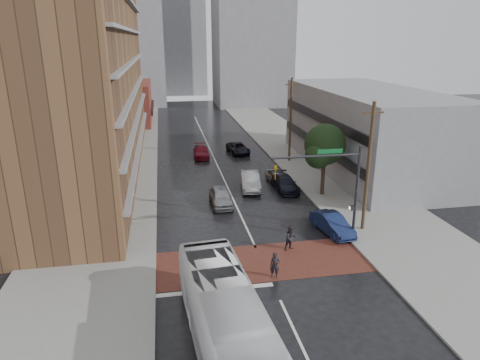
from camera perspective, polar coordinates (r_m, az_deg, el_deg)
ground at (r=28.72m, az=3.22°, el=-11.34°), size 160.00×160.00×0.00m
crosswalk at (r=29.14m, az=2.99°, el=-10.85°), size 14.00×5.00×0.02m
sidewalk_west at (r=51.52m, az=-15.99°, el=1.66°), size 9.00×90.00×0.15m
sidewalk_east at (r=54.13m, az=8.99°, el=2.94°), size 9.00×90.00×0.15m
apartment_block at (r=48.91m, az=-20.61°, el=16.96°), size 10.00×44.00×28.00m
storefront_west at (r=79.20m, az=-14.74°, el=9.94°), size 8.00×16.00×7.00m
building_east at (r=50.58m, az=16.48°, el=6.49°), size 11.00×26.00×9.00m
distant_tower_west at (r=102.58m, az=-15.57°, el=18.66°), size 18.00×16.00×32.00m
distant_tower_east at (r=98.38m, az=1.57°, el=20.49°), size 16.00×14.00×36.00m
distant_tower_center at (r=119.42m, az=-7.72°, el=17.07°), size 12.00×10.00×24.00m
street_tree at (r=40.21m, az=11.25°, el=4.33°), size 4.20×4.10×6.90m
signal_mast at (r=30.74m, az=12.96°, el=-0.11°), size 6.50×0.30×7.20m
utility_pole_near at (r=33.15m, az=16.72°, el=1.65°), size 1.60×0.26×10.00m
utility_pole_far at (r=51.27m, az=6.75°, el=7.99°), size 1.60×0.26×10.00m
transit_bus at (r=20.64m, az=-1.62°, el=-18.79°), size 3.93×12.70×3.48m
pedestrian_a at (r=27.12m, az=4.67°, el=-11.26°), size 0.71×0.56×1.69m
pedestrian_b at (r=30.52m, az=6.77°, el=-7.71°), size 0.99×0.85×1.75m
car_travel_a at (r=38.28m, az=-2.59°, el=-2.24°), size 1.85×4.57×1.55m
car_travel_b at (r=42.36m, az=1.36°, el=-0.09°), size 2.35×5.27×1.68m
car_travel_c at (r=54.20m, az=-5.19°, el=3.78°), size 2.10×4.77×1.36m
suv_travel at (r=55.86m, az=-0.25°, el=4.28°), size 2.80×5.09×1.35m
car_parked_near at (r=33.61m, az=12.20°, el=-5.74°), size 2.33×4.69×1.48m
car_parked_mid at (r=42.28m, az=6.02°, el=-0.42°), size 2.09×4.88×1.40m
car_parked_far at (r=44.44m, az=4.84°, el=0.48°), size 1.75×3.91×1.31m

